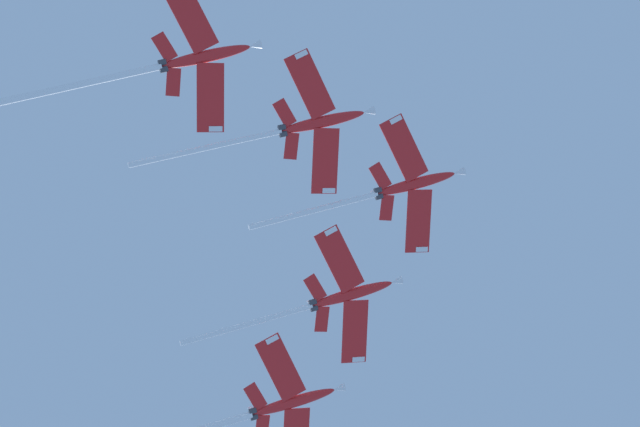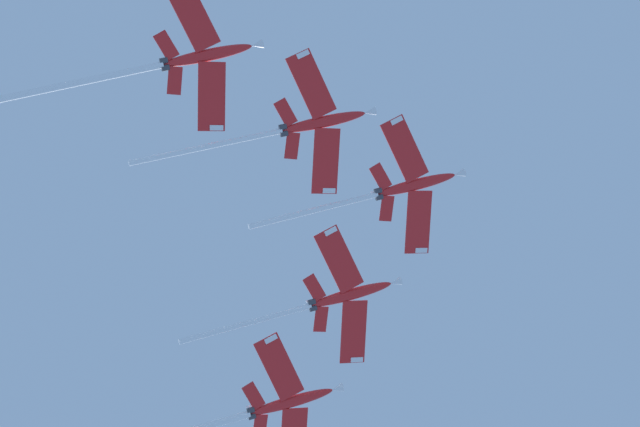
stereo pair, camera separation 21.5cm
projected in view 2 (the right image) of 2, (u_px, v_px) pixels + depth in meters
name	position (u px, v px, depth m)	size (l,w,h in m)	color
jet_lead	(396.00, 190.00, 126.56)	(20.16, 31.08, 10.18)	red
jet_left_wing	(332.00, 300.00, 125.39)	(20.16, 31.05, 10.03)	red
jet_right_wing	(300.00, 127.00, 122.19)	(20.15, 33.09, 10.48)	red
jet_left_outer	(254.00, 412.00, 123.33)	(20.14, 34.46, 11.16)	red
jet_right_outer	(173.00, 63.00, 116.33)	(20.16, 33.80, 11.94)	red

